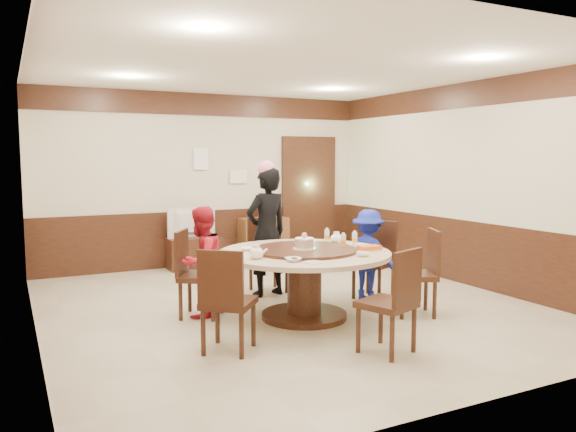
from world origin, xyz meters
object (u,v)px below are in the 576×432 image
tv_stand (194,253)px  side_cabinet (263,240)px  person_red (201,262)px  thermos (262,207)px  person_standing (267,232)px  television (194,223)px  banquet_table (304,271)px  person_blue (368,255)px  birthday_cake (304,243)px  shrimp_platter (369,249)px

tv_stand → side_cabinet: 1.23m
person_red → thermos: 3.36m
person_red → tv_stand: size_ratio=1.45×
person_standing → television: 2.17m
banquet_table → television: size_ratio=2.29×
banquet_table → television: 3.28m
person_blue → television: 3.21m
banquet_table → tv_stand: bearing=94.2°
birthday_cake → shrimp_platter: size_ratio=0.85×
television → thermos: thermos is taller
person_standing → person_red: (-1.05, -0.54, -0.21)m
birthday_cake → shrimp_platter: (0.64, -0.30, -0.06)m
person_standing → person_blue: (1.03, -0.77, -0.26)m
birthday_cake → television: television is taller
banquet_table → side_cabinet: size_ratio=2.36×
tv_stand → television: bearing=180.0°
birthday_cake → television: (-0.22, 3.30, -0.10)m
person_standing → television: (-0.30, 2.14, -0.09)m
shrimp_platter → side_cabinet: (0.36, 3.63, -0.40)m
television → thermos: (1.20, 0.03, 0.20)m
banquet_table → person_standing: person_standing is taller
person_standing → thermos: (0.90, 2.17, 0.12)m
shrimp_platter → tv_stand: bearing=103.5°
shrimp_platter → side_cabinet: shrimp_platter is taller
person_red → birthday_cake: size_ratio=4.83×
person_blue → birthday_cake: bearing=77.4°
birthday_cake → person_red: bearing=147.9°
person_red → banquet_table: bearing=114.4°
television → shrimp_platter: bearing=94.4°
person_standing → side_cabinet: 2.41m
birthday_cake → tv_stand: (-0.22, 3.30, -0.59)m
birthday_cake → tv_stand: size_ratio=0.30×
person_blue → side_cabinet: 2.95m
birthday_cake → person_blue: bearing=18.9°
person_standing → tv_stand: (-0.30, 2.14, -0.57)m
person_standing → person_blue: person_standing is taller
shrimp_platter → television: bearing=103.5°
birthday_cake → side_cabinet: 3.51m
television → side_cabinet: 1.28m
birthday_cake → shrimp_platter: bearing=-25.3°
tv_stand → television: (-0.00, 0.00, 0.49)m
tv_stand → side_cabinet: side_cabinet is taller
birthday_cake → person_standing: bearing=86.1°
shrimp_platter → banquet_table: bearing=151.8°
banquet_table → side_cabinet: bearing=73.3°
person_blue → shrimp_platter: size_ratio=3.77×
birthday_cake → side_cabinet: (1.01, 3.33, -0.47)m
shrimp_platter → tv_stand: (-0.86, 3.60, -0.53)m
person_standing → person_blue: size_ratio=1.45×
person_standing → television: person_standing is taller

